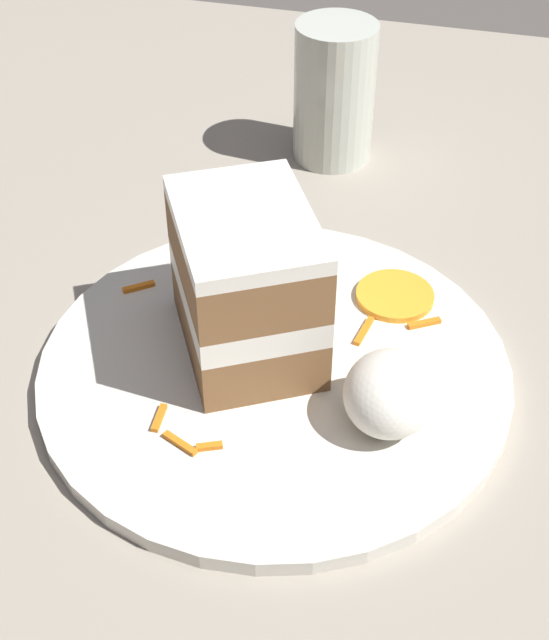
% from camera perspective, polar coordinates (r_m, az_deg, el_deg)
% --- Properties ---
extents(ground_plane, '(6.00, 6.00, 0.00)m').
position_cam_1_polar(ground_plane, '(0.56, -6.63, -8.77)').
color(ground_plane, '#4C4742').
rests_on(ground_plane, ground).
extents(dining_table, '(1.22, 1.18, 0.03)m').
position_cam_1_polar(dining_table, '(0.54, -6.77, -7.60)').
color(dining_table, gray).
rests_on(dining_table, ground).
extents(plate, '(0.29, 0.29, 0.01)m').
position_cam_1_polar(plate, '(0.55, -0.00, -3.06)').
color(plate, silver).
rests_on(plate, dining_table).
extents(cake_slice, '(0.13, 0.12, 0.10)m').
position_cam_1_polar(cake_slice, '(0.53, -1.81, 2.38)').
color(cake_slice, brown).
rests_on(cake_slice, plate).
extents(cream_dollop, '(0.06, 0.05, 0.04)m').
position_cam_1_polar(cream_dollop, '(0.50, 7.38, -4.68)').
color(cream_dollop, white).
rests_on(cream_dollop, plate).
extents(orange_garnish, '(0.05, 0.05, 0.00)m').
position_cam_1_polar(orange_garnish, '(0.60, 7.71, 1.56)').
color(orange_garnish, orange).
rests_on(orange_garnish, plate).
extents(carrot_shreds_scatter, '(0.15, 0.21, 0.00)m').
position_cam_1_polar(carrot_shreds_scatter, '(0.54, -1.09, -2.88)').
color(carrot_shreds_scatter, orange).
rests_on(carrot_shreds_scatter, plate).
extents(drinking_glass, '(0.07, 0.07, 0.11)m').
position_cam_1_polar(drinking_glass, '(0.74, 3.81, 13.76)').
color(drinking_glass, beige).
rests_on(drinking_glass, dining_table).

